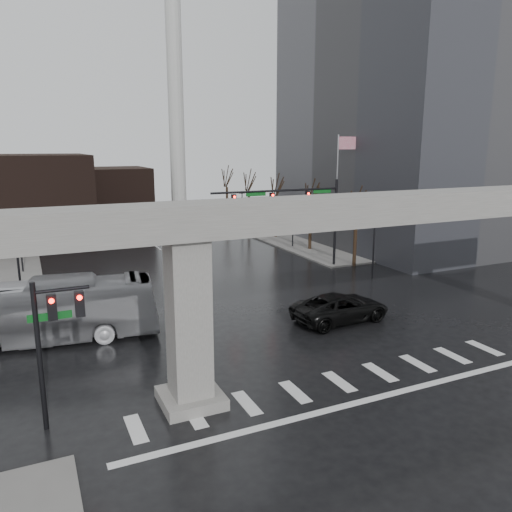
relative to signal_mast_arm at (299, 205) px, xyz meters
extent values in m
plane|color=black|center=(-8.99, -18.80, -5.83)|extent=(160.00, 160.00, 0.00)
cube|color=slate|center=(17.01, 17.20, -5.75)|extent=(28.00, 36.00, 0.15)
cube|color=gray|center=(-8.99, -18.80, 2.17)|extent=(48.00, 2.20, 1.40)
cube|color=gray|center=(-15.99, -18.80, -2.18)|extent=(1.60, 1.60, 7.30)
cube|color=gray|center=(-15.99, -18.80, -5.58)|extent=(2.60, 2.60, 0.50)
cube|color=slate|center=(19.01, 7.20, 15.17)|extent=(22.00, 26.00, 42.00)
cube|color=black|center=(-22.99, 23.20, -0.83)|extent=(16.00, 14.00, 10.00)
cube|color=black|center=(-10.99, 33.20, -1.83)|extent=(10.00, 10.00, 8.00)
cylinder|color=beige|center=(-2.99, 27.20, 9.17)|extent=(2.00, 2.00, 30.00)
cylinder|color=gray|center=(-2.99, 27.20, -5.23)|extent=(3.60, 3.60, 1.20)
cylinder|color=black|center=(3.81, 0.00, -1.83)|extent=(0.24, 0.24, 8.00)
cylinder|color=black|center=(-2.19, 0.00, 1.37)|extent=(12.00, 0.18, 0.18)
cube|color=black|center=(0.81, 0.00, 0.72)|extent=(0.35, 0.30, 1.00)
cube|color=black|center=(-2.69, 0.00, 0.72)|extent=(0.35, 0.30, 1.00)
cube|color=black|center=(-6.19, 0.00, 0.72)|extent=(0.35, 0.30, 1.00)
sphere|color=#FF0C05|center=(0.81, -0.18, 1.02)|extent=(0.20, 0.20, 0.20)
cube|color=#0B5017|center=(2.31, 0.00, 1.17)|extent=(1.80, 0.05, 0.35)
cube|color=#0B5017|center=(-4.19, 0.00, 1.17)|extent=(1.80, 0.05, 0.35)
cylinder|color=black|center=(-21.79, -18.30, -2.83)|extent=(0.20, 0.20, 6.00)
cylinder|color=black|center=(-20.79, -18.30, -0.23)|extent=(2.00, 0.14, 0.14)
cube|color=black|center=(-21.19, -18.30, -0.88)|extent=(0.35, 0.30, 1.00)
cube|color=black|center=(-20.19, -18.30, -0.88)|extent=(0.35, 0.30, 1.00)
cube|color=#0B5017|center=(-21.29, -18.30, -1.23)|extent=(1.60, 0.05, 0.30)
cylinder|color=silver|center=(6.01, 3.20, 0.17)|extent=(0.12, 0.12, 12.00)
cube|color=#BB1332|center=(7.01, 3.20, 5.37)|extent=(2.00, 0.03, 1.20)
cylinder|color=black|center=(4.51, -4.80, -3.43)|extent=(0.14, 0.14, 4.80)
cube|color=black|center=(4.51, -4.80, -1.08)|extent=(0.90, 0.06, 0.06)
sphere|color=silver|center=(4.06, -4.80, -0.88)|extent=(0.32, 0.32, 0.32)
sphere|color=silver|center=(4.96, -4.80, -0.88)|extent=(0.32, 0.32, 0.32)
cylinder|color=black|center=(4.51, 9.20, -3.43)|extent=(0.14, 0.14, 4.80)
cube|color=black|center=(4.51, 9.20, -1.08)|extent=(0.90, 0.06, 0.06)
sphere|color=silver|center=(4.06, 9.20, -0.88)|extent=(0.32, 0.32, 0.32)
sphere|color=silver|center=(4.96, 9.20, -0.88)|extent=(0.32, 0.32, 0.32)
cylinder|color=black|center=(4.51, 23.20, -3.43)|extent=(0.14, 0.14, 4.80)
cube|color=black|center=(4.51, 23.20, -1.08)|extent=(0.90, 0.06, 0.06)
sphere|color=silver|center=(4.06, 23.20, -0.88)|extent=(0.32, 0.32, 0.32)
sphere|color=silver|center=(4.96, 23.20, -0.88)|extent=(0.32, 0.32, 0.32)
cylinder|color=black|center=(-22.49, -4.80, -3.43)|extent=(0.14, 0.14, 4.80)
cube|color=black|center=(-22.49, -4.80, -1.08)|extent=(0.90, 0.06, 0.06)
sphere|color=silver|center=(-22.94, -4.80, -0.88)|extent=(0.32, 0.32, 0.32)
sphere|color=silver|center=(-22.04, -4.80, -0.88)|extent=(0.32, 0.32, 0.32)
cylinder|color=black|center=(-22.49, 9.20, -3.43)|extent=(0.14, 0.14, 4.80)
cube|color=black|center=(-22.49, 9.20, -1.08)|extent=(0.90, 0.06, 0.06)
sphere|color=silver|center=(-22.94, 9.20, -0.88)|extent=(0.32, 0.32, 0.32)
sphere|color=silver|center=(-22.04, 9.20, -0.88)|extent=(0.32, 0.32, 0.32)
cylinder|color=black|center=(-22.49, 23.20, -3.43)|extent=(0.14, 0.14, 4.80)
cube|color=black|center=(-22.49, 23.20, -1.08)|extent=(0.90, 0.06, 0.06)
sphere|color=silver|center=(-22.94, 23.20, -0.88)|extent=(0.32, 0.32, 0.32)
sphere|color=silver|center=(-22.04, 23.20, -0.88)|extent=(0.32, 0.32, 0.32)
cylinder|color=black|center=(5.51, -0.80, -3.55)|extent=(0.34, 0.34, 4.55)
cylinder|color=black|center=(5.51, -0.80, 0.18)|extent=(0.12, 1.52, 2.98)
cylinder|color=black|center=(6.01, -0.55, -0.05)|extent=(0.83, 1.14, 2.51)
cylinder|color=black|center=(5.51, 7.20, -3.50)|extent=(0.34, 0.34, 4.66)
cylinder|color=black|center=(5.51, 7.20, 0.32)|extent=(0.12, 1.55, 3.05)
cylinder|color=black|center=(6.01, 7.45, 0.08)|extent=(0.85, 1.16, 2.57)
cylinder|color=black|center=(5.51, 15.20, -3.45)|extent=(0.34, 0.34, 4.76)
cylinder|color=black|center=(5.51, 15.20, 0.46)|extent=(0.12, 1.59, 3.11)
cylinder|color=black|center=(6.01, 15.45, 0.22)|extent=(0.86, 1.18, 2.62)
cylinder|color=black|center=(5.51, 23.20, -3.40)|extent=(0.34, 0.34, 4.87)
cylinder|color=black|center=(5.51, 23.20, 0.60)|extent=(0.12, 1.62, 3.18)
cylinder|color=black|center=(6.01, 23.45, 0.35)|extent=(0.88, 1.20, 2.68)
cylinder|color=black|center=(5.51, 31.20, -3.34)|extent=(0.34, 0.34, 4.97)
cylinder|color=black|center=(5.51, 31.20, 0.74)|extent=(0.12, 1.65, 3.25)
cylinder|color=black|center=(6.01, 31.45, 0.48)|extent=(0.89, 1.23, 2.74)
imported|color=black|center=(-4.17, -12.78, -4.93)|extent=(6.63, 3.39, 1.79)
imported|color=#A2A1A6|center=(-21.57, -8.56, -4.02)|extent=(13.29, 4.92, 3.62)
camera|label=1|loc=(-21.73, -37.92, 5.11)|focal=35.00mm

